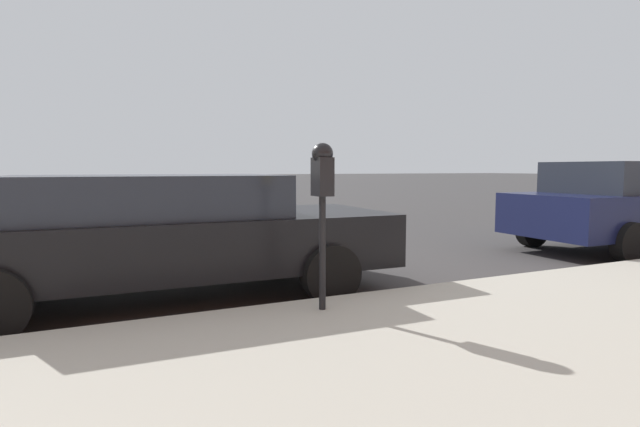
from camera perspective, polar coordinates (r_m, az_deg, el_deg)
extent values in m
plane|color=#3D3A3A|center=(6.94, -10.18, -6.92)|extent=(220.00, 220.00, 0.00)
cylinder|color=black|center=(4.47, 0.27, -4.55)|extent=(0.06, 0.06, 1.02)
cube|color=black|center=(4.41, 0.28, 4.22)|extent=(0.20, 0.14, 0.34)
sphere|color=black|center=(4.41, 0.28, 6.86)|extent=(0.19, 0.19, 0.19)
cube|color=gold|center=(4.51, -0.30, 3.70)|extent=(0.01, 0.11, 0.12)
cube|color=black|center=(4.50, -0.30, 5.21)|extent=(0.01, 0.10, 0.08)
cube|color=black|center=(5.80, -16.89, -3.22)|extent=(1.99, 5.02, 0.60)
cube|color=#232833|center=(5.72, -19.01, 1.91)|extent=(1.72, 2.82, 0.45)
cylinder|color=black|center=(7.09, -5.26, -3.96)|extent=(0.23, 0.64, 0.64)
cylinder|color=black|center=(5.37, 1.23, -6.92)|extent=(0.23, 0.64, 0.64)
cylinder|color=black|center=(6.79, -30.93, -5.10)|extent=(0.23, 0.64, 0.64)
cube|color=#14193D|center=(10.58, 32.31, 0.17)|extent=(1.95, 4.78, 0.70)
cube|color=#232833|center=(10.39, 31.89, 3.53)|extent=(1.68, 2.69, 0.54)
cylinder|color=black|center=(12.34, 32.48, -0.86)|extent=(0.23, 0.64, 0.64)
cylinder|color=black|center=(10.03, 23.10, -1.67)|extent=(0.23, 0.64, 0.64)
cylinder|color=black|center=(8.88, 31.87, -2.88)|extent=(0.23, 0.64, 0.64)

